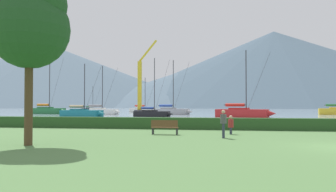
{
  "coord_description": "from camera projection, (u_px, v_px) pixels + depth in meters",
  "views": [
    {
      "loc": [
        -5.29,
        -17.24,
        1.95
      ],
      "look_at": [
        -19.8,
        64.9,
        4.03
      ],
      "focal_mm": 37.89,
      "sensor_mm": 36.0,
      "label": 1
    }
  ],
  "objects": [
    {
      "name": "sailboat_slip_4",
      "position": [
        47.0,
        110.0,
        75.96
      ],
      "size": [
        9.4,
        4.57,
        12.43
      ],
      "rotation": [
        0.0,
        0.0,
        -0.24
      ],
      "color": "#236B38",
      "rests_on": "harbor_water"
    },
    {
      "name": "sailboat_slip_0",
      "position": [
        92.0,
        110.0,
        102.76
      ],
      "size": [
        6.84,
        3.42,
        7.44
      ],
      "rotation": [
        0.0,
        0.0,
        -0.26
      ],
      "color": "black",
      "rests_on": "harbor_water"
    },
    {
      "name": "distant_hill_far_shoulder",
      "position": [
        274.0,
        69.0,
        323.57
      ],
      "size": [
        321.23,
        321.23,
        69.26
      ],
      "primitive_type": "cone",
      "color": "#425666",
      "rests_on": "ground_plane"
    },
    {
      "name": "park_bench_near_path",
      "position": [
        165.0,
        126.0,
        23.12
      ],
      "size": [
        1.76,
        0.48,
        0.95
      ],
      "rotation": [
        0.0,
        0.0,
        -0.01
      ],
      "color": "brown",
      "rests_on": "ground_plane"
    },
    {
      "name": "sailboat_slip_3",
      "position": [
        100.0,
        111.0,
        69.84
      ],
      "size": [
        8.51,
        3.66,
        9.67
      ],
      "rotation": [
        0.0,
        0.0,
        -0.17
      ],
      "color": "white",
      "rests_on": "harbor_water"
    },
    {
      "name": "sailboat_slip_2",
      "position": [
        171.0,
        111.0,
        70.93
      ],
      "size": [
        8.68,
        4.34,
        10.9
      ],
      "rotation": [
        0.0,
        0.0,
        -0.26
      ],
      "color": "#9E9EA3",
      "rests_on": "harbor_water"
    },
    {
      "name": "person_standing_walker",
      "position": [
        223.0,
        121.0,
        20.69
      ],
      "size": [
        0.36,
        0.57,
        1.65
      ],
      "rotation": [
        0.0,
        0.0,
        -0.08
      ],
      "color": "#2D3347",
      "rests_on": "ground_plane"
    },
    {
      "name": "sailboat_slip_7",
      "position": [
        82.0,
        113.0,
        56.84
      ],
      "size": [
        8.17,
        4.04,
        8.56
      ],
      "rotation": [
        0.0,
        0.0,
        -0.25
      ],
      "color": "#19707A",
      "rests_on": "harbor_water"
    },
    {
      "name": "distant_hill_west_ridge",
      "position": [
        37.0,
        85.0,
        354.75
      ],
      "size": [
        235.93,
        235.93,
        42.87
      ],
      "primitive_type": "cone",
      "color": "slate",
      "rests_on": "ground_plane"
    },
    {
      "name": "sailboat_slip_11",
      "position": [
        143.0,
        110.0,
        92.89
      ],
      "size": [
        8.28,
        3.95,
        9.12
      ],
      "rotation": [
        0.0,
        0.0,
        -0.23
      ],
      "color": "white",
      "rests_on": "harbor_water"
    },
    {
      "name": "sailboat_slip_5",
      "position": [
        243.0,
        112.0,
        55.55
      ],
      "size": [
        9.37,
        4.73,
        10.54
      ],
      "rotation": [
        0.0,
        0.0,
        -0.27
      ],
      "color": "red",
      "rests_on": "harbor_water"
    },
    {
      "name": "harbor_water",
      "position": [
        243.0,
        109.0,
        150.87
      ],
      "size": [
        320.0,
        246.0,
        0.0
      ],
      "primitive_type": "cube",
      "color": "#8499A8",
      "rests_on": "ground_plane"
    },
    {
      "name": "distant_hill_east_ridge",
      "position": [
        50.0,
        76.0,
        342.62
      ],
      "size": [
        311.79,
        311.79,
        60.1
      ],
      "primitive_type": "cone",
      "color": "#4C6070",
      "rests_on": "ground_plane"
    },
    {
      "name": "distant_hill_central_peak",
      "position": [
        206.0,
        85.0,
        300.95
      ],
      "size": [
        222.9,
        222.9,
        37.35
      ],
      "primitive_type": "cone",
      "color": "#4C6070",
      "rests_on": "ground_plane"
    },
    {
      "name": "sailboat_slip_8",
      "position": [
        152.0,
        113.0,
        57.82
      ],
      "size": [
        6.87,
        3.43,
        9.62
      ],
      "rotation": [
        0.0,
        0.0,
        -0.26
      ],
      "color": "black",
      "rests_on": "harbor_water"
    },
    {
      "name": "hedge_line",
      "position": [
        301.0,
        124.0,
        26.85
      ],
      "size": [
        80.0,
        1.2,
        0.92
      ],
      "primitive_type": "cube",
      "color": "#284C23",
      "rests_on": "ground_plane"
    },
    {
      "name": "person_seated_viewer",
      "position": [
        231.0,
        124.0,
        23.37
      ],
      "size": [
        0.36,
        0.57,
        1.25
      ],
      "rotation": [
        0.0,
        0.0,
        -0.13
      ],
      "color": "#2D3347",
      "rests_on": "ground_plane"
    },
    {
      "name": "dock_crane",
      "position": [
        140.0,
        91.0,
        80.36
      ],
      "size": [
        5.02,
        2.0,
        16.65
      ],
      "color": "#333338",
      "rests_on": "ground_plane"
    },
    {
      "name": "park_tree",
      "position": [
        32.0,
        24.0,
        17.12
      ],
      "size": [
        3.89,
        3.89,
        8.08
      ],
      "color": "#4C3823",
      "rests_on": "ground_plane"
    }
  ]
}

